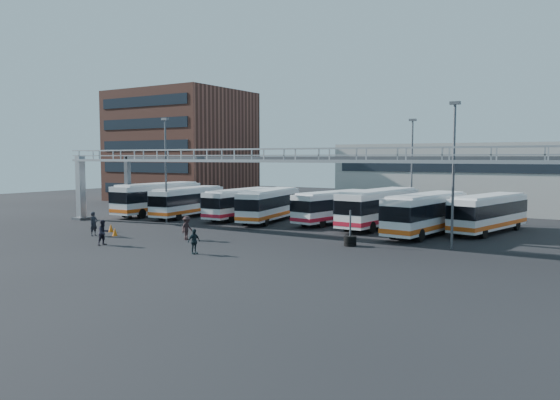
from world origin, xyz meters
The scene contains 22 objects.
ground centered at (0.00, 0.00, 0.00)m, with size 140.00×140.00×0.00m, color black.
gantry centered at (0.00, 5.87, 5.51)m, with size 51.40×5.15×7.10m.
apartment_building centered at (-34.00, 30.00, 8.00)m, with size 18.00×15.00×16.00m, color brown.
warehouse centered at (12.00, 38.00, 4.00)m, with size 42.00×14.00×8.00m, color #9E9E99.
light_pole_left centered at (-16.00, 8.00, 5.73)m, with size 0.70×0.35×10.21m.
light_pole_mid centered at (12.00, 7.00, 5.73)m, with size 0.70×0.35×10.21m.
light_pole_back centered at (4.00, 22.00, 5.73)m, with size 0.70×0.35×10.21m.
bus_0 centered at (-21.71, 12.60, 1.95)m, with size 2.87×11.63×3.52m.
bus_1 centered at (-17.35, 12.69, 1.76)m, with size 3.61×10.67×3.18m.
bus_2 centered at (-11.43, 14.17, 1.73)m, with size 2.59×10.33×3.12m.
bus_3 centered at (-7.64, 13.73, 1.79)m, with size 4.34×10.90×3.23m.
bus_4 centered at (-1.48, 15.73, 1.73)m, with size 4.14×10.57×3.13m.
bus_5 centered at (3.37, 15.04, 1.93)m, with size 3.64×11.67×3.49m.
bus_6 centered at (8.42, 12.67, 1.90)m, with size 3.92×11.51×3.43m.
bus_7 centered at (12.45, 16.93, 1.79)m, with size 4.61×10.96×3.24m.
pedestrian_a centered at (-14.45, -1.99, 0.99)m, with size 0.72×0.47×1.98m, color black.
pedestrian_b centered at (-9.99, -4.74, 0.92)m, with size 0.90×0.70×1.85m, color #231F2C.
pedestrian_c centered at (-6.53, 0.40, 0.93)m, with size 1.21×0.69×1.87m, color #322122.
pedestrian_d centered at (-1.93, -4.05, 0.84)m, with size 0.98×0.41×1.67m, color #19282E.
cone_left centered at (-12.99, -1.08, 0.33)m, with size 0.41×0.41×0.65m, color orange.
cone_right centered at (-15.09, 0.31, 0.35)m, with size 0.44×0.44×0.70m, color orange.
tire_stack centered at (5.41, 4.50, 0.44)m, with size 0.91×0.91×2.60m.
Camera 1 is at (21.92, -31.24, 6.40)m, focal length 35.00 mm.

